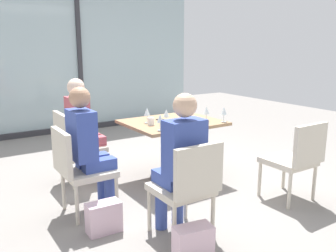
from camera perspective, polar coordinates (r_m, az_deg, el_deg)
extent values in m
plane|color=gray|center=(4.60, 0.69, -8.15)|extent=(12.00, 12.00, 0.00)
cube|color=#A0B7BC|center=(7.19, -13.81, 10.05)|extent=(4.86, 0.03, 2.70)
cube|color=#2D2D33|center=(7.16, -13.73, 10.05)|extent=(0.08, 0.06, 2.70)
cube|color=#2D2D33|center=(7.33, -13.20, -0.14)|extent=(4.86, 0.10, 0.10)
cube|color=#997551|center=(4.40, 0.71, 0.55)|extent=(1.11, 0.91, 0.04)
cylinder|color=#4C4C51|center=(4.49, 0.70, -4.01)|extent=(0.14, 0.14, 0.69)
cylinder|color=#4C4C51|center=(4.60, 0.69, -8.01)|extent=(0.56, 0.56, 0.02)
cube|color=beige|center=(3.17, 2.01, -9.89)|extent=(0.46, 0.46, 0.06)
cube|color=beige|center=(2.90, 4.90, -7.08)|extent=(0.46, 0.05, 0.42)
cylinder|color=beige|center=(3.52, 2.80, -11.53)|extent=(0.04, 0.04, 0.39)
cylinder|color=beige|center=(3.32, -2.96, -13.08)|extent=(0.04, 0.04, 0.39)
cylinder|color=beige|center=(3.24, 7.06, -13.90)|extent=(0.04, 0.04, 0.39)
cylinder|color=beige|center=(3.02, 1.01, -15.86)|extent=(0.04, 0.04, 0.39)
cube|color=beige|center=(3.66, -12.39, -7.08)|extent=(0.46, 0.46, 0.06)
cube|color=beige|center=(3.51, -16.40, -4.03)|extent=(0.05, 0.46, 0.42)
cylinder|color=beige|center=(3.64, -8.08, -10.83)|extent=(0.04, 0.04, 0.39)
cylinder|color=beige|center=(3.98, -10.56, -8.81)|extent=(0.04, 0.04, 0.39)
cylinder|color=beige|center=(3.50, -14.14, -12.05)|extent=(0.04, 0.04, 0.39)
cylinder|color=beige|center=(3.86, -16.12, -9.82)|extent=(0.04, 0.04, 0.39)
cube|color=beige|center=(4.50, -13.19, -3.37)|extent=(0.46, 0.46, 0.06)
cube|color=beige|center=(4.36, -16.43, -0.79)|extent=(0.05, 0.46, 0.42)
cylinder|color=beige|center=(4.45, -9.73, -6.40)|extent=(0.04, 0.04, 0.39)
cylinder|color=beige|center=(4.81, -11.64, -5.05)|extent=(0.04, 0.04, 0.39)
cylinder|color=beige|center=(4.32, -14.63, -7.24)|extent=(0.04, 0.04, 0.39)
cylinder|color=beige|center=(4.68, -16.21, -5.77)|extent=(0.04, 0.04, 0.39)
cube|color=beige|center=(4.10, 18.39, -5.27)|extent=(0.46, 0.46, 0.06)
cube|color=beige|center=(3.89, 21.49, -2.78)|extent=(0.46, 0.05, 0.42)
cylinder|color=beige|center=(4.43, 17.80, -6.93)|extent=(0.04, 0.04, 0.39)
cylinder|color=beige|center=(4.15, 14.25, -8.08)|extent=(0.04, 0.04, 0.39)
cylinder|color=beige|center=(4.21, 22.03, -8.31)|extent=(0.04, 0.04, 0.39)
cylinder|color=beige|center=(3.91, 18.59, -9.68)|extent=(0.04, 0.04, 0.39)
cylinder|color=#384C9E|center=(3.43, 1.52, -11.64)|extent=(0.11, 0.11, 0.45)
cube|color=#384C9E|center=(3.25, 2.52, -7.72)|extent=(0.13, 0.32, 0.11)
cylinder|color=#384C9E|center=(3.34, -1.08, -12.33)|extent=(0.11, 0.11, 0.45)
cube|color=#384C9E|center=(3.16, -0.17, -8.35)|extent=(0.13, 0.32, 0.11)
cube|color=#384C9E|center=(3.01, 2.61, -3.50)|extent=(0.34, 0.20, 0.48)
sphere|color=#D8AD8C|center=(2.93, 2.68, 3.27)|extent=(0.20, 0.20, 0.20)
cylinder|color=#384C9E|center=(3.71, -9.16, -9.88)|extent=(0.11, 0.11, 0.45)
cube|color=#384C9E|center=(3.58, -10.73, -6.02)|extent=(0.32, 0.13, 0.11)
cylinder|color=#384C9E|center=(3.86, -10.27, -8.99)|extent=(0.11, 0.11, 0.45)
cube|color=#384C9E|center=(3.74, -11.80, -5.25)|extent=(0.32, 0.13, 0.11)
cube|color=#384C9E|center=(3.53, -13.44, -1.40)|extent=(0.20, 0.34, 0.48)
sphere|color=tan|center=(3.46, -13.74, 4.39)|extent=(0.20, 0.20, 0.20)
cylinder|color=#B24C56|center=(4.53, -10.58, -5.70)|extent=(0.11, 0.11, 0.45)
cube|color=#B24C56|center=(4.42, -11.87, -2.44)|extent=(0.32, 0.13, 0.11)
cylinder|color=#B24C56|center=(4.69, -11.43, -5.10)|extent=(0.11, 0.11, 0.45)
cube|color=#B24C56|center=(4.58, -12.70, -1.94)|extent=(0.32, 0.13, 0.11)
cube|color=#B24C56|center=(4.39, -14.05, 1.31)|extent=(0.20, 0.34, 0.48)
sphere|color=beige|center=(4.34, -14.31, 5.97)|extent=(0.20, 0.20, 0.20)
cylinder|color=silver|center=(4.20, -0.29, 0.25)|extent=(0.06, 0.06, 0.00)
cylinder|color=silver|center=(4.19, -0.29, 0.86)|extent=(0.01, 0.01, 0.08)
cone|color=silver|center=(4.18, -0.29, 2.06)|extent=(0.07, 0.07, 0.09)
cylinder|color=silver|center=(4.43, 6.04, 0.82)|extent=(0.06, 0.06, 0.00)
cylinder|color=silver|center=(4.42, 6.05, 1.39)|extent=(0.01, 0.01, 0.08)
cone|color=silver|center=(4.40, 6.08, 2.54)|extent=(0.07, 0.07, 0.09)
cylinder|color=silver|center=(4.31, -3.30, 0.53)|extent=(0.06, 0.06, 0.00)
cylinder|color=silver|center=(4.30, -3.30, 1.12)|extent=(0.01, 0.01, 0.08)
cone|color=silver|center=(4.28, -3.32, 2.30)|extent=(0.07, 0.07, 0.09)
cylinder|color=silver|center=(4.66, 3.53, 1.46)|extent=(0.06, 0.06, 0.00)
cylinder|color=silver|center=(4.65, 3.54, 2.00)|extent=(0.01, 0.01, 0.08)
cone|color=silver|center=(4.63, 3.55, 3.10)|extent=(0.07, 0.07, 0.09)
cylinder|color=silver|center=(4.23, 2.09, 0.34)|extent=(0.06, 0.06, 0.00)
cylinder|color=silver|center=(4.23, 2.09, 0.93)|extent=(0.01, 0.01, 0.08)
cone|color=silver|center=(4.21, 2.10, 2.13)|extent=(0.07, 0.07, 0.09)
cylinder|color=silver|center=(4.40, 8.74, 0.68)|extent=(0.06, 0.06, 0.00)
cylinder|color=silver|center=(4.39, 8.76, 1.25)|extent=(0.01, 0.01, 0.08)
cone|color=silver|center=(4.38, 8.80, 2.41)|extent=(0.07, 0.07, 0.09)
cylinder|color=silver|center=(3.92, -1.23, -0.69)|extent=(0.06, 0.06, 0.00)
cylinder|color=silver|center=(3.90, -1.23, -0.04)|extent=(0.01, 0.01, 0.08)
cone|color=silver|center=(3.89, -1.24, 1.25)|extent=(0.07, 0.07, 0.09)
cylinder|color=white|center=(4.17, -2.69, 0.74)|extent=(0.08, 0.08, 0.09)
cube|color=black|center=(4.45, -0.97, 0.96)|extent=(0.11, 0.16, 0.01)
cube|color=beige|center=(2.94, 3.99, -17.94)|extent=(0.32, 0.21, 0.28)
cube|color=beige|center=(3.36, -10.08, -14.01)|extent=(0.31, 0.17, 0.28)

